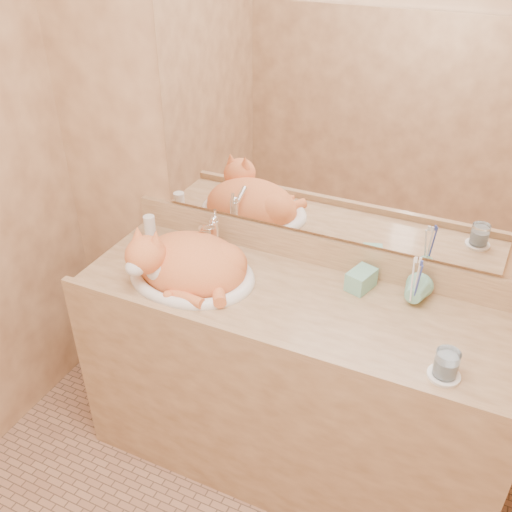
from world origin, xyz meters
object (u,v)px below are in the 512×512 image
at_px(vanity_counter, 289,386).
at_px(water_glass, 447,364).
at_px(cat, 185,261).
at_px(toothbrush_cup, 412,298).
at_px(soap_dispenser, 354,276).
at_px(sink_basin, 191,260).

bearing_deg(vanity_counter, water_glass, -15.96).
xyz_separation_m(cat, toothbrush_cup, (0.81, 0.16, -0.03)).
distance_m(toothbrush_cup, water_glass, 0.33).
height_order(vanity_counter, cat, cat).
relative_size(cat, soap_dispenser, 2.57).
relative_size(vanity_counter, soap_dispenser, 9.68).
xyz_separation_m(cat, water_glass, (0.97, -0.13, -0.02)).
bearing_deg(vanity_counter, cat, -175.69).
bearing_deg(sink_basin, soap_dispenser, 3.81).
relative_size(vanity_counter, sink_basin, 3.33).
relative_size(soap_dispenser, water_glass, 1.94).
height_order(cat, toothbrush_cup, cat).
bearing_deg(toothbrush_cup, vanity_counter, -161.36).
distance_m(cat, toothbrush_cup, 0.82).
height_order(soap_dispenser, water_glass, soap_dispenser).
xyz_separation_m(toothbrush_cup, water_glass, (0.16, -0.29, 0.01)).
height_order(sink_basin, water_glass, sink_basin).
relative_size(cat, water_glass, 4.97).
bearing_deg(soap_dispenser, water_glass, -20.03).
distance_m(vanity_counter, cat, 0.65).
relative_size(toothbrush_cup, water_glass, 1.15).
height_order(vanity_counter, soap_dispenser, soap_dispenser).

